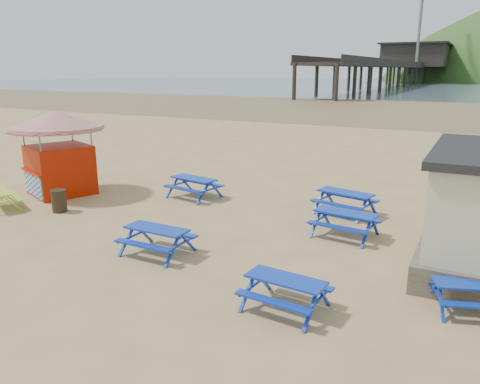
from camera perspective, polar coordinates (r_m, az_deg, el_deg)
The scene contains 13 objects.
ground at distance 15.53m, azimuth -5.06°, elevation -4.49°, with size 400.00×400.00×0.00m, color tan.
wet_sand at distance 67.99m, azimuth 20.94°, elevation 9.48°, with size 400.00×400.00×0.00m, color brown.
sea at distance 182.58m, azimuth 25.49°, elevation 11.74°, with size 400.00×400.00×0.00m, color #4C5F6D.
picnic_table_blue_a at distance 19.21m, azimuth -5.62°, elevation 0.54°, with size 2.21×1.91×0.82m.
picnic_table_blue_b at distance 17.35m, azimuth 12.66°, elevation -1.30°, with size 2.27×1.98×0.83m.
picnic_table_blue_c at distance 15.05m, azimuth 12.67°, elevation -3.84°, with size 2.07×1.75×0.80m.
picnic_table_blue_d at distance 13.53m, azimuth -10.07°, elevation -5.88°, with size 1.87×1.52×0.78m.
picnic_table_blue_e at distance 10.46m, azimuth 5.55°, elevation -12.23°, with size 1.85×1.54×0.73m.
picnic_table_blue_f at distance 11.50m, azimuth 26.25°, elevation -11.40°, with size 1.88×1.70×0.65m.
picnic_table_yellow at distance 19.70m, azimuth -27.26°, elevation -0.89°, with size 2.10×1.96×0.70m.
ice_cream_kiosk at distance 20.82m, azimuth -21.36°, elevation 5.69°, with size 5.06×5.06×3.48m.
litter_bin at distance 18.42m, azimuth -21.20°, elevation -0.99°, with size 0.57×0.57×0.83m.
pier at distance 192.32m, azimuth 20.30°, elevation 13.96°, with size 24.00×220.00×39.29m.
Camera 1 is at (7.94, -12.34, 5.10)m, focal length 35.00 mm.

